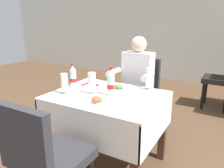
{
  "coord_description": "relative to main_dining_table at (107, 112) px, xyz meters",
  "views": [
    {
      "loc": [
        1.17,
        -1.54,
        1.45
      ],
      "look_at": [
        0.14,
        0.27,
        0.84
      ],
      "focal_mm": 35.27,
      "sensor_mm": 36.0,
      "label": 1
    }
  ],
  "objects": [
    {
      "name": "background_chair_left",
      "position": [
        0.9,
        2.21,
        -0.02
      ],
      "size": [
        0.5,
        0.44,
        0.97
      ],
      "color": "black",
      "rests_on": "ground"
    },
    {
      "name": "beer_glass_left",
      "position": [
        0.29,
        0.35,
        0.3
      ],
      "size": [
        0.07,
        0.07,
        0.22
      ],
      "color": "white",
      "rests_on": "main_dining_table"
    },
    {
      "name": "napkin_cutlery_set",
      "position": [
        -0.32,
        0.17,
        0.19
      ],
      "size": [
        0.19,
        0.2,
        0.01
      ],
      "color": "maroon",
      "rests_on": "main_dining_table"
    },
    {
      "name": "main_dining_table",
      "position": [
        0.0,
        0.0,
        0.0
      ],
      "size": [
        1.05,
        0.83,
        0.76
      ],
      "color": "white",
      "rests_on": "ground"
    },
    {
      "name": "back_wall",
      "position": [
        -0.14,
        3.71,
        0.97
      ],
      "size": [
        11.0,
        0.12,
        3.1
      ],
      "primitive_type": "cube",
      "color": "silver",
      "rests_on": "ground"
    },
    {
      "name": "chair_far_diner_seat",
      "position": [
        0.0,
        0.8,
        -0.02
      ],
      "size": [
        0.44,
        0.5,
        0.97
      ],
      "color": "#2D2D33",
      "rests_on": "ground"
    },
    {
      "name": "ground_plane",
      "position": [
        -0.14,
        -0.17,
        -0.58
      ],
      "size": [
        11.0,
        11.0,
        0.0
      ],
      "primitive_type": "plane",
      "color": "brown"
    },
    {
      "name": "plate_near_camera",
      "position": [
        0.04,
        -0.23,
        0.2
      ],
      "size": [
        0.22,
        0.22,
        0.07
      ],
      "color": "white",
      "rests_on": "main_dining_table"
    },
    {
      "name": "beer_glass_right",
      "position": [
        -0.37,
        -0.18,
        0.29
      ],
      "size": [
        0.07,
        0.07,
        0.2
      ],
      "color": "white",
      "rests_on": "main_dining_table"
    },
    {
      "name": "plate_far_diner",
      "position": [
        0.04,
        0.19,
        0.2
      ],
      "size": [
        0.26,
        0.26,
        0.06
      ],
      "color": "white",
      "rests_on": "main_dining_table"
    },
    {
      "name": "cola_bottle_primary",
      "position": [
        -0.42,
        0.02,
        0.29
      ],
      "size": [
        0.07,
        0.07,
        0.26
      ],
      "color": "silver",
      "rests_on": "main_dining_table"
    },
    {
      "name": "chair_near_camera_side",
      "position": [
        -0.0,
        -0.8,
        -0.02
      ],
      "size": [
        0.44,
        0.5,
        0.97
      ],
      "color": "#2D2D33",
      "rests_on": "ground"
    },
    {
      "name": "cola_bottle_secondary",
      "position": [
        0.05,
        -0.0,
        0.3
      ],
      "size": [
        0.07,
        0.07,
        0.27
      ],
      "color": "silver",
      "rests_on": "main_dining_table"
    },
    {
      "name": "beer_glass_middle",
      "position": [
        -0.14,
        -0.05,
        0.29
      ],
      "size": [
        0.07,
        0.07,
        0.21
      ],
      "color": "white",
      "rests_on": "main_dining_table"
    },
    {
      "name": "seated_diner_far",
      "position": [
        -0.0,
        0.7,
        0.14
      ],
      "size": [
        0.5,
        0.46,
        1.26
      ],
      "color": "#282D42",
      "rests_on": "ground"
    }
  ]
}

